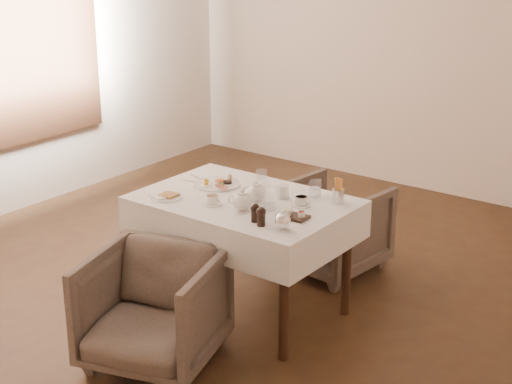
{
  "coord_description": "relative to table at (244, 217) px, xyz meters",
  "views": [
    {
      "loc": [
        3.19,
        -3.93,
        2.37
      ],
      "look_at": [
        0.53,
        -0.38,
        0.82
      ],
      "focal_mm": 55.0,
      "sensor_mm": 36.0,
      "label": 1
    }
  ],
  "objects": [
    {
      "name": "room",
      "position": [
        -2.65,
        0.38,
        0.96
      ],
      "size": [
        5.0,
        5.0,
        5.0
      ],
      "color": "#321C10",
      "rests_on": "ground"
    },
    {
      "name": "table",
      "position": [
        0.0,
        0.0,
        0.0
      ],
      "size": [
        1.28,
        0.88,
        0.75
      ],
      "color": "black",
      "rests_on": "ground"
    },
    {
      "name": "armchair_near",
      "position": [
        -0.03,
        -0.79,
        -0.31
      ],
      "size": [
        0.87,
        0.88,
        0.65
      ],
      "primitive_type": "imported",
      "rotation": [
        0.0,
        0.0,
        0.3
      ],
      "color": "#483E35",
      "rests_on": "ground"
    },
    {
      "name": "armchair_far",
      "position": [
        0.09,
        0.87,
        -0.32
      ],
      "size": [
        0.74,
        0.76,
        0.63
      ],
      "primitive_type": "imported",
      "rotation": [
        0.0,
        0.0,
        3.03
      ],
      "color": "#483E35",
      "rests_on": "ground"
    },
    {
      "name": "breakfast_plate",
      "position": [
        -0.3,
        0.11,
        0.13
      ],
      "size": [
        0.3,
        0.3,
        0.04
      ],
      "rotation": [
        0.0,
        0.0,
        0.2
      ],
      "color": "white",
      "rests_on": "table"
    },
    {
      "name": "side_plate",
      "position": [
        -0.4,
        -0.28,
        0.13
      ],
      "size": [
        0.21,
        0.2,
        0.02
      ],
      "rotation": [
        0.0,
        0.0,
        -0.19
      ],
      "color": "white",
      "rests_on": "table"
    },
    {
      "name": "teapot_centre",
      "position": [
        0.09,
        0.01,
        0.18
      ],
      "size": [
        0.19,
        0.17,
        0.13
      ],
      "primitive_type": null,
      "rotation": [
        0.0,
        0.0,
        0.28
      ],
      "color": "white",
      "rests_on": "table"
    },
    {
      "name": "teapot_front",
      "position": [
        0.11,
        -0.16,
        0.18
      ],
      "size": [
        0.2,
        0.18,
        0.13
      ],
      "primitive_type": null,
      "rotation": [
        0.0,
        0.0,
        0.38
      ],
      "color": "white",
      "rests_on": "table"
    },
    {
      "name": "creamer",
      "position": [
        0.18,
        0.15,
        0.16
      ],
      "size": [
        0.08,
        0.08,
        0.08
      ],
      "primitive_type": "cylinder",
      "rotation": [
        0.0,
        0.0,
        -0.22
      ],
      "color": "white",
      "rests_on": "table"
    },
    {
      "name": "teacup_near",
      "position": [
        -0.09,
        -0.19,
        0.14
      ],
      "size": [
        0.12,
        0.12,
        0.06
      ],
      "rotation": [
        0.0,
        0.0,
        -0.01
      ],
      "color": "white",
      "rests_on": "table"
    },
    {
      "name": "teacup_far",
      "position": [
        0.35,
        0.11,
        0.14
      ],
      "size": [
        0.12,
        0.12,
        0.06
      ],
      "rotation": [
        0.0,
        0.0,
        0.29
      ],
      "color": "white",
      "rests_on": "table"
    },
    {
      "name": "glass_left",
      "position": [
        -0.08,
        0.28,
        0.17
      ],
      "size": [
        0.09,
        0.09,
        0.1
      ],
      "primitive_type": "cylinder",
      "rotation": [
        0.0,
        0.0,
        -0.42
      ],
      "color": "silver",
      "rests_on": "table"
    },
    {
      "name": "glass_mid",
      "position": [
        0.23,
        -0.06,
        0.17
      ],
      "size": [
        0.08,
        0.08,
        0.1
      ],
      "primitive_type": "cylinder",
      "rotation": [
        0.0,
        0.0,
        -0.05
      ],
      "color": "silver",
      "rests_on": "table"
    },
    {
      "name": "glass_right",
      "position": [
        0.32,
        0.29,
        0.17
      ],
      "size": [
        0.09,
        0.09,
        0.1
      ],
      "primitive_type": "cylinder",
      "rotation": [
        0.0,
        0.0,
        0.23
      ],
      "color": "silver",
      "rests_on": "table"
    },
    {
      "name": "condiment_board",
      "position": [
        0.42,
        -0.08,
        0.13
      ],
      "size": [
        0.18,
        0.12,
        0.04
      ],
      "rotation": [
        0.0,
        0.0,
        0.06
      ],
      "color": "black",
      "rests_on": "table"
    },
    {
      "name": "pepper_mill_left",
      "position": [
        0.28,
        -0.27,
        0.17
      ],
      "size": [
        0.06,
        0.06,
        0.11
      ],
      "primitive_type": null,
      "rotation": [
        0.0,
        0.0,
        -0.05
      ],
      "color": "black",
      "rests_on": "table"
    },
    {
      "name": "pepper_mill_right",
      "position": [
        0.35,
        -0.3,
        0.17
      ],
      "size": [
        0.06,
        0.06,
        0.11
      ],
      "primitive_type": null,
      "rotation": [
        0.0,
        0.0,
        -0.08
      ],
      "color": "black",
      "rests_on": "table"
    },
    {
      "name": "silver_pot",
      "position": [
        0.48,
        -0.27,
        0.18
      ],
      "size": [
        0.12,
        0.1,
        0.12
      ],
      "primitive_type": null,
      "rotation": [
        0.0,
        0.0,
        -0.09
      ],
      "color": "white",
      "rests_on": "table"
    },
    {
      "name": "fries_cup",
      "position": [
        0.5,
        0.28,
        0.19
      ],
      "size": [
        0.08,
        0.08,
        0.16
      ],
      "rotation": [
        0.0,
        0.0,
        0.32
      ],
      "color": "silver",
      "rests_on": "table"
    },
    {
      "name": "cutlery_fork",
      "position": [
        -0.48,
        0.13,
        0.12
      ],
      "size": [
        0.18,
        0.06,
        0.0
      ],
      "primitive_type": "cube",
      "rotation": [
        0.0,
        0.0,
        1.31
      ],
      "color": "silver",
      "rests_on": "table"
    },
    {
      "name": "cutlery_knife",
      "position": [
        -0.46,
        0.06,
        0.12
      ],
      "size": [
        0.17,
        0.06,
        0.0
      ],
      "primitive_type": "cube",
      "rotation": [
        0.0,
        0.0,
        1.85
      ],
      "color": "silver",
      "rests_on": "table"
    }
  ]
}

